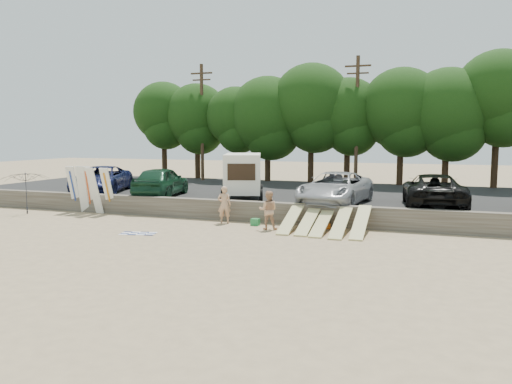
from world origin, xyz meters
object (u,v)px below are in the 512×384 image
beachgoer_a (224,205)px  cooler (255,222)px  car_2 (335,188)px  car_1 (161,181)px  beachgoer_b (268,210)px  car_3 (433,190)px  car_0 (101,179)px  beach_umbrella (25,193)px  box_trailer (243,173)px

beachgoer_a → cooler: 1.78m
cooler → car_2: bearing=48.0°
car_1 → beachgoer_a: size_ratio=2.83×
beachgoer_b → cooler: bearing=-51.6°
car_3 → beachgoer_a: car_3 is taller
car_0 → car_1: bearing=-26.8°
beachgoer_a → cooler: (1.62, -0.11, -0.73)m
beachgoer_a → beach_umbrella: 11.22m
car_0 → cooler: 12.32m
car_0 → beachgoer_b: 13.34m
car_0 → car_2: 14.68m
beachgoer_b → cooler: (-0.88, 0.74, -0.71)m
beachgoer_b → beachgoer_a: bearing=-30.5°
car_0 → cooler: car_0 is taller
car_1 → car_2: bearing=169.6°
car_1 → beachgoer_b: 8.95m
car_0 → beachgoer_b: bearing=-40.5°
car_3 → cooler: size_ratio=15.51×
car_3 → cooler: 8.87m
box_trailer → car_2: (5.39, -0.90, -0.56)m
box_trailer → car_3: size_ratio=0.73×
car_1 → car_2: size_ratio=0.85×
box_trailer → beach_umbrella: (-10.50, -5.18, -0.93)m
car_2 → beach_umbrella: size_ratio=2.31×
car_1 → beachgoer_a: (5.39, -3.32, -0.67)m
beachgoer_a → cooler: bearing=157.9°
car_1 → beachgoer_b: bearing=141.9°
beachgoer_b → box_trailer: bearing=-69.5°
beachgoer_b → beach_umbrella: (-13.68, -0.14, 0.28)m
cooler → beach_umbrella: bearing=-175.7°
cooler → car_3: bearing=27.8°
box_trailer → car_3: box_trailer is taller
beach_umbrella → beachgoer_b: bearing=0.6°
car_1 → car_2: car_1 is taller
box_trailer → beachgoer_b: bearing=-76.8°
car_0 → beach_umbrella: car_0 is taller
car_3 → beachgoer_b: (-6.90, -4.78, -0.65)m
beach_umbrella → car_0: bearing=76.0°
car_1 → car_0: bearing=-17.5°
beachgoer_b → cooler: size_ratio=4.56×
box_trailer → cooler: bearing=-80.9°
car_2 → beachgoer_a: size_ratio=3.31×
car_0 → car_3: bearing=-19.5°
car_2 → car_3: car_2 is taller
car_2 → car_0: bearing=-176.2°
car_0 → beachgoer_b: car_0 is taller
beachgoer_a → beach_umbrella: (-11.18, -0.99, 0.26)m
car_3 → car_1: bearing=-3.1°
beach_umbrella → car_3: bearing=13.4°
box_trailer → car_2: size_ratio=0.73×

